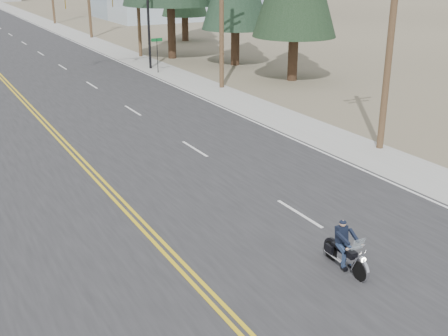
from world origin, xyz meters
name	(u,v)px	position (x,y,z in m)	size (l,w,h in m)	color
ground_plane	(230,319)	(0.00, 0.00, 0.00)	(400.00, 400.00, 0.00)	#776D56
sidewalk_right	(48,24)	(11.50, 70.00, 0.01)	(3.00, 200.00, 0.01)	#A5A5A0
traffic_mast_right	(123,5)	(8.98, 32.00, 4.94)	(7.10, 0.26, 7.00)	black
street_sign	(157,49)	(10.80, 30.00, 1.80)	(0.90, 0.06, 2.62)	black
utility_pole_a	(392,20)	(12.50, 8.00, 5.73)	(2.20, 0.30, 11.00)	brown
motorcyclist	(347,247)	(3.95, 0.44, 0.70)	(0.77, 1.80, 1.41)	black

